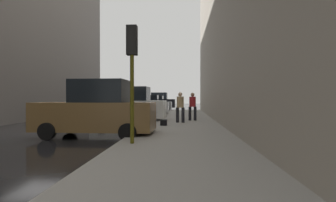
% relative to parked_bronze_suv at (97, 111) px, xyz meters
% --- Properties ---
extents(ground_plane, '(120.00, 120.00, 0.00)m').
position_rel_parked_bronze_suv_xyz_m(ground_plane, '(-2.65, 0.80, -1.03)').
color(ground_plane, black).
extents(sidewalk, '(4.00, 40.00, 0.15)m').
position_rel_parked_bronze_suv_xyz_m(sidewalk, '(3.35, 0.80, -0.96)').
color(sidewalk, gray).
rests_on(sidewalk, ground_plane).
extents(parked_bronze_suv, '(4.63, 2.13, 2.25)m').
position_rel_parked_bronze_suv_xyz_m(parked_bronze_suv, '(0.00, 0.00, 0.00)').
color(parked_bronze_suv, brown).
rests_on(parked_bronze_suv, ground_plane).
extents(parked_white_van, '(4.66, 2.19, 2.25)m').
position_rel_parked_bronze_suv_xyz_m(parked_white_van, '(-0.00, 6.43, 0.00)').
color(parked_white_van, silver).
rests_on(parked_white_van, ground_plane).
extents(parked_silver_sedan, '(4.22, 2.09, 1.79)m').
position_rel_parked_bronze_suv_xyz_m(parked_silver_sedan, '(0.00, 13.26, -0.18)').
color(parked_silver_sedan, '#B7BABF').
rests_on(parked_silver_sedan, ground_plane).
extents(parked_gray_coupe, '(4.23, 2.12, 1.79)m').
position_rel_parked_bronze_suv_xyz_m(parked_gray_coupe, '(0.00, 18.97, -0.18)').
color(parked_gray_coupe, slate).
rests_on(parked_gray_coupe, ground_plane).
extents(parked_black_suv, '(4.62, 2.09, 2.25)m').
position_rel_parked_bronze_suv_xyz_m(parked_black_suv, '(0.00, 24.76, 0.00)').
color(parked_black_suv, black).
rests_on(parked_black_suv, ground_plane).
extents(fire_hydrant, '(0.42, 0.22, 0.70)m').
position_rel_parked_bronze_suv_xyz_m(fire_hydrant, '(1.80, 8.43, -0.54)').
color(fire_hydrant, red).
rests_on(fire_hydrant, sidewalk).
extents(traffic_light, '(0.32, 0.32, 3.60)m').
position_rel_parked_bronze_suv_xyz_m(traffic_light, '(1.85, -2.22, 1.73)').
color(traffic_light, '#514C0F').
rests_on(traffic_light, sidewalk).
extents(pedestrian_in_tan_coat, '(0.53, 0.48, 1.71)m').
position_rel_parked_bronze_suv_xyz_m(pedestrian_in_tan_coat, '(3.23, 4.64, 0.07)').
color(pedestrian_in_tan_coat, black).
rests_on(pedestrian_in_tan_coat, sidewalk).
extents(pedestrian_in_red_jacket, '(0.51, 0.42, 1.71)m').
position_rel_parked_bronze_suv_xyz_m(pedestrian_in_red_jacket, '(3.97, 6.10, 0.07)').
color(pedestrian_in_red_jacket, black).
rests_on(pedestrian_in_red_jacket, sidewalk).
extents(duffel_bag, '(0.32, 0.44, 0.28)m').
position_rel_parked_bronze_suv_xyz_m(duffel_bag, '(2.41, 3.09, -0.74)').
color(duffel_bag, black).
rests_on(duffel_bag, sidewalk).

